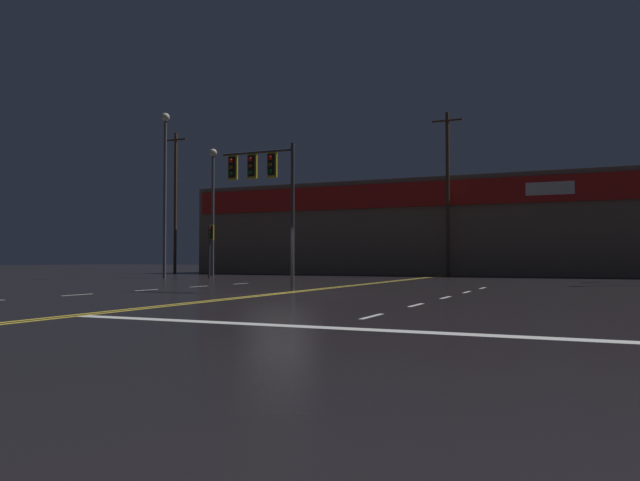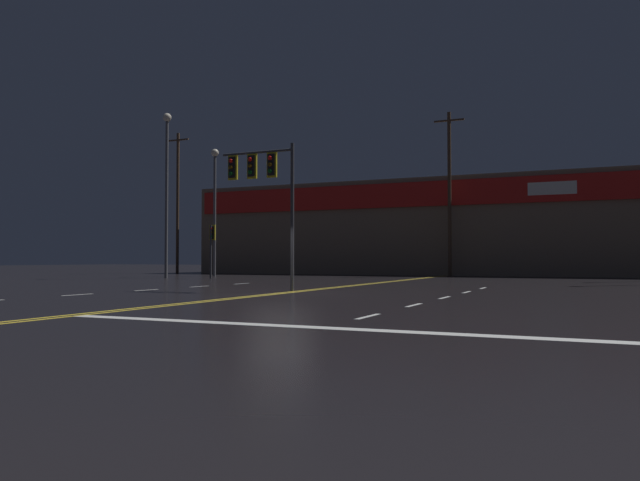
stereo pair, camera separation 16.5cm
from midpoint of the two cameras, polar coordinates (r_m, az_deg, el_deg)
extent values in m
plane|color=black|center=(22.45, -3.55, -4.86)|extent=(200.00, 200.00, 0.00)
cube|color=gold|center=(22.52, -3.89, -4.84)|extent=(0.12, 60.00, 0.01)
cube|color=gold|center=(22.38, -3.21, -4.86)|extent=(0.12, 60.00, 0.01)
cube|color=silver|center=(23.11, -21.13, -4.64)|extent=(0.12, 1.40, 0.01)
cube|color=silver|center=(25.77, -15.41, -4.39)|extent=(0.12, 1.40, 0.01)
cube|color=silver|center=(28.63, -10.80, -4.15)|extent=(0.12, 1.40, 0.01)
cube|color=silver|center=(31.65, -7.05, -3.93)|extent=(0.12, 1.40, 0.01)
cube|color=silver|center=(13.46, 4.76, -6.93)|extent=(0.12, 1.40, 0.01)
cube|color=silver|center=(16.89, 8.85, -5.85)|extent=(0.12, 1.40, 0.01)
cube|color=silver|center=(20.37, 11.54, -5.13)|extent=(0.12, 1.40, 0.01)
cube|color=silver|center=(23.89, 13.44, -4.61)|extent=(0.12, 1.40, 0.01)
cube|color=silver|center=(27.43, 14.84, -4.22)|extent=(0.12, 1.40, 0.01)
cube|color=silver|center=(11.22, 0.61, -7.97)|extent=(11.46, 0.40, 0.01)
cylinder|color=#38383D|center=(23.97, -2.36, 2.17)|extent=(0.14, 0.14, 5.71)
cylinder|color=#38383D|center=(25.02, -5.59, 8.02)|extent=(3.13, 0.10, 0.10)
cube|color=black|center=(24.61, -4.23, 6.91)|extent=(0.28, 0.24, 0.84)
cube|color=gold|center=(24.61, -4.23, 6.91)|extent=(0.42, 0.08, 0.99)
sphere|color=red|center=(24.51, -4.40, 7.54)|extent=(0.17, 0.17, 0.17)
sphere|color=#543707|center=(24.47, -4.40, 6.96)|extent=(0.17, 0.17, 0.17)
sphere|color=#084513|center=(24.44, -4.40, 6.37)|extent=(0.17, 0.17, 0.17)
cube|color=black|center=(25.04, -6.04, 6.76)|extent=(0.28, 0.24, 0.84)
cube|color=gold|center=(25.04, -6.04, 6.76)|extent=(0.42, 0.08, 0.99)
sphere|color=red|center=(24.95, -6.22, 7.38)|extent=(0.17, 0.17, 0.17)
sphere|color=#543707|center=(24.91, -6.22, 6.81)|extent=(0.17, 0.17, 0.17)
sphere|color=#084513|center=(24.87, -6.22, 6.23)|extent=(0.17, 0.17, 0.17)
cube|color=black|center=(25.50, -7.78, 6.61)|extent=(0.28, 0.24, 0.84)
cube|color=gold|center=(25.50, -7.78, 6.61)|extent=(0.42, 0.08, 0.99)
sphere|color=red|center=(25.40, -7.97, 7.22)|extent=(0.17, 0.17, 0.17)
sphere|color=#543707|center=(25.37, -7.97, 6.66)|extent=(0.17, 0.17, 0.17)
sphere|color=#084513|center=(25.33, -7.97, 6.09)|extent=(0.17, 0.17, 0.17)
cylinder|color=#38383D|center=(40.27, -9.84, -1.02)|extent=(0.13, 0.13, 3.41)
cube|color=black|center=(40.45, -9.69, 0.73)|extent=(0.28, 0.24, 0.84)
cube|color=gold|center=(40.45, -9.69, 0.73)|extent=(0.42, 0.08, 0.99)
sphere|color=red|center=(40.33, -9.81, 1.09)|extent=(0.17, 0.17, 0.17)
sphere|color=#543707|center=(40.32, -9.81, 0.74)|extent=(0.17, 0.17, 0.17)
sphere|color=#084513|center=(40.31, -9.81, 0.38)|extent=(0.17, 0.17, 0.17)
cylinder|color=#59595E|center=(46.00, -9.51, 2.27)|extent=(0.20, 0.20, 8.84)
sphere|color=silver|center=(46.54, -9.48, 7.92)|extent=(0.56, 0.56, 0.56)
cylinder|color=#59595E|center=(42.21, -13.75, 3.73)|extent=(0.20, 0.20, 10.42)
sphere|color=silver|center=(43.05, -13.69, 10.88)|extent=(0.56, 0.56, 0.56)
cube|color=#7A6651|center=(52.04, 12.60, 1.06)|extent=(43.21, 10.00, 7.45)
cube|color=red|center=(47.25, 11.33, 4.27)|extent=(42.34, 0.20, 1.86)
cube|color=white|center=(46.12, 20.55, 4.50)|extent=(3.20, 0.16, 0.90)
cylinder|color=#4C3828|center=(56.45, -12.80, 3.36)|extent=(0.26, 0.26, 12.39)
cube|color=#4C3828|center=(57.22, -12.77, 8.95)|extent=(2.20, 0.12, 0.12)
cylinder|color=#4C3828|center=(46.20, 11.86, 4.19)|extent=(0.26, 0.26, 11.92)
cube|color=#4C3828|center=(47.05, 11.82, 10.70)|extent=(2.20, 0.12, 0.12)
camera|label=1|loc=(0.08, -89.82, -0.01)|focal=35.00mm
camera|label=2|loc=(0.08, 90.18, 0.01)|focal=35.00mm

